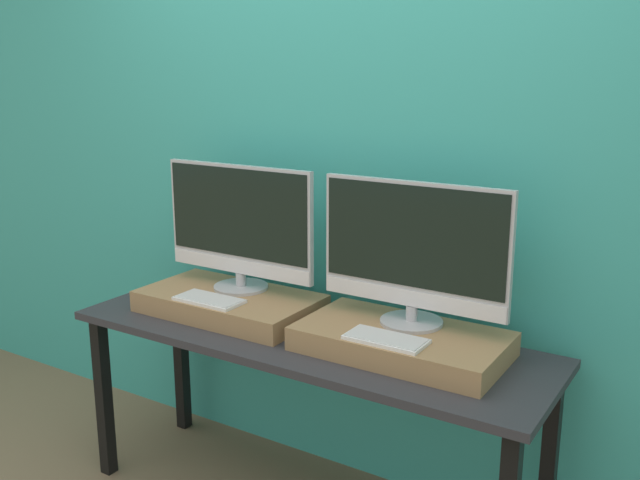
% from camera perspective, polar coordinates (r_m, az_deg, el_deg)
% --- Properties ---
extents(wall_back, '(8.00, 0.04, 2.60)m').
position_cam_1_polar(wall_back, '(2.74, 2.91, 6.44)').
color(wall_back, teal).
rests_on(wall_back, ground_plane).
extents(workbench, '(1.79, 0.58, 0.71)m').
position_cam_1_polar(workbench, '(2.61, -1.17, -9.12)').
color(workbench, '#2D2D33').
rests_on(workbench, ground_plane).
extents(wooden_riser_left, '(0.69, 0.38, 0.08)m').
position_cam_1_polar(wooden_riser_left, '(2.80, -7.24, -5.03)').
color(wooden_riser_left, '#99754C').
rests_on(wooden_riser_left, workbench).
extents(monitor_left, '(0.67, 0.22, 0.49)m').
position_cam_1_polar(monitor_left, '(2.77, -6.50, 1.20)').
color(monitor_left, '#B2B2B7').
rests_on(monitor_left, wooden_riser_left).
extents(keyboard_left, '(0.26, 0.13, 0.01)m').
position_cam_1_polar(keyboard_left, '(2.70, -8.85, -4.73)').
color(keyboard_left, silver).
rests_on(keyboard_left, wooden_riser_left).
extents(wooden_riser_right, '(0.69, 0.38, 0.08)m').
position_cam_1_polar(wooden_riser_right, '(2.42, 6.55, -8.06)').
color(wooden_riser_right, '#99754C').
rests_on(wooden_riser_right, workbench).
extents(monitor_right, '(0.67, 0.22, 0.49)m').
position_cam_1_polar(monitor_right, '(2.39, 7.49, -0.86)').
color(monitor_right, '#B2B2B7').
rests_on(monitor_right, wooden_riser_right).
extents(keyboard_right, '(0.26, 0.13, 0.01)m').
position_cam_1_polar(keyboard_right, '(2.31, 5.30, -7.89)').
color(keyboard_right, silver).
rests_on(keyboard_right, wooden_riser_right).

